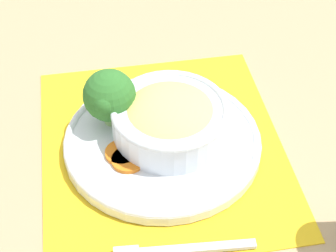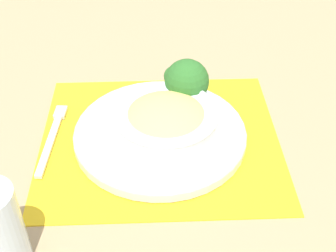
% 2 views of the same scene
% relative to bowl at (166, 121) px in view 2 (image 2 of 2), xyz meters
% --- Properties ---
extents(ground_plane, '(4.00, 4.00, 0.00)m').
position_rel_bowl_xyz_m(ground_plane, '(-0.01, 0.01, -0.05)').
color(ground_plane, tan).
extents(placemat, '(0.44, 0.40, 0.00)m').
position_rel_bowl_xyz_m(placemat, '(-0.01, 0.01, -0.05)').
color(placemat, yellow).
rests_on(placemat, ground_plane).
extents(plate, '(0.30, 0.30, 0.02)m').
position_rel_bowl_xyz_m(plate, '(-0.01, 0.01, -0.04)').
color(plate, silver).
rests_on(plate, placemat).
extents(bowl, '(0.17, 0.17, 0.06)m').
position_rel_bowl_xyz_m(bowl, '(0.00, 0.00, 0.00)').
color(bowl, silver).
rests_on(bowl, plate).
extents(broccoli_floret, '(0.08, 0.08, 0.09)m').
position_rel_bowl_xyz_m(broccoli_floret, '(0.05, 0.08, 0.02)').
color(broccoli_floret, '#84AD5B').
rests_on(broccoli_floret, plate).
extents(carrot_slice_near, '(0.05, 0.05, 0.01)m').
position_rel_bowl_xyz_m(carrot_slice_near, '(-0.02, 0.08, -0.03)').
color(carrot_slice_near, orange).
rests_on(carrot_slice_near, plate).
extents(carrot_slice_middle, '(0.05, 0.05, 0.01)m').
position_rel_bowl_xyz_m(carrot_slice_middle, '(-0.04, 0.07, -0.03)').
color(carrot_slice_middle, orange).
rests_on(carrot_slice_middle, plate).
extents(fork, '(0.05, 0.18, 0.01)m').
position_rel_bowl_xyz_m(fork, '(-0.19, 0.05, -0.05)').
color(fork, silver).
rests_on(fork, placemat).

